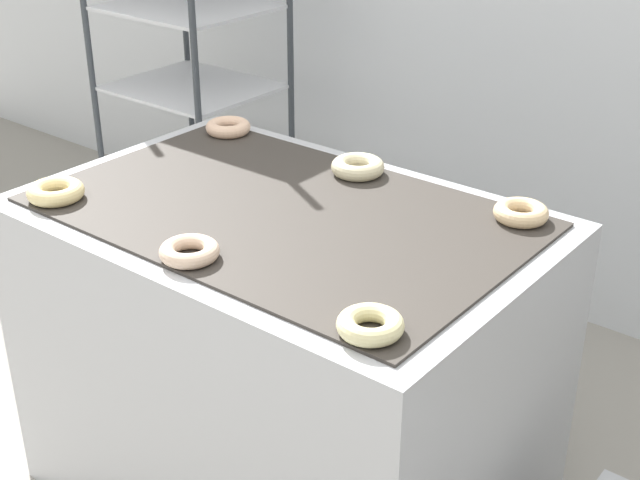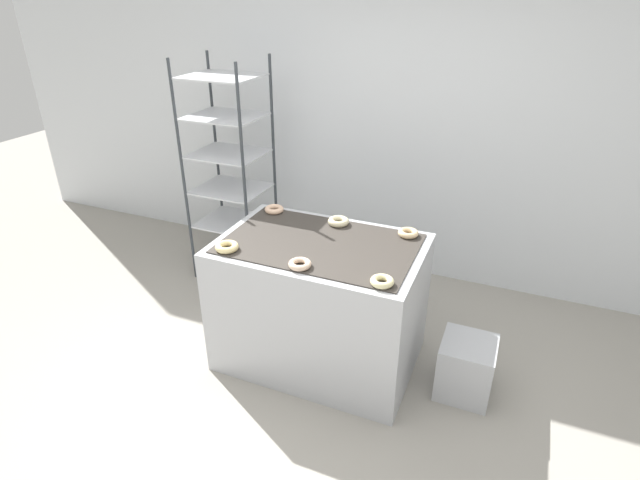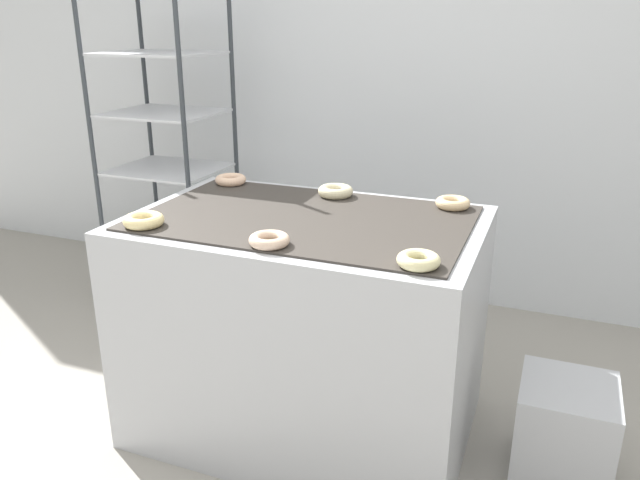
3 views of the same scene
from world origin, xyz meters
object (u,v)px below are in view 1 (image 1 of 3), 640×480
at_px(donut_near_right, 370,325).
at_px(donut_far_right, 521,213).
at_px(fryer_machine, 285,362).
at_px(baking_rack_cart, 190,49).
at_px(donut_near_center, 189,251).
at_px(donut_far_center, 358,167).
at_px(donut_far_left, 228,127).
at_px(donut_near_left, 56,192).

height_order(donut_near_right, donut_far_right, same).
height_order(fryer_machine, baking_rack_cart, baking_rack_cart).
xyz_separation_m(donut_near_right, donut_far_right, (-0.01, 0.63, 0.00)).
height_order(donut_near_center, donut_far_center, donut_far_center).
bearing_deg(donut_far_left, donut_near_center, -52.13).
relative_size(fryer_machine, donut_far_right, 9.77).
bearing_deg(donut_far_right, donut_near_right, -88.90).
relative_size(baking_rack_cart, donut_near_center, 14.00).
bearing_deg(donut_near_right, donut_near_left, 179.06).
xyz_separation_m(baking_rack_cart, donut_far_center, (1.16, -0.51, -0.03)).
bearing_deg(baking_rack_cart, donut_near_center, -44.10).
xyz_separation_m(baking_rack_cart, donut_far_left, (0.67, -0.49, -0.03)).
bearing_deg(donut_near_left, donut_near_center, -1.83).
distance_m(baking_rack_cart, donut_near_right, 2.00).
distance_m(donut_near_center, donut_near_right, 0.49).
bearing_deg(donut_near_left, donut_near_right, -0.94).
height_order(donut_near_right, donut_far_center, donut_far_center).
bearing_deg(donut_far_center, donut_far_left, 177.95).
xyz_separation_m(baking_rack_cart, donut_far_right, (1.64, -0.50, -0.03)).
xyz_separation_m(baking_rack_cart, donut_near_left, (0.67, -1.11, -0.03)).
height_order(fryer_machine, donut_near_left, donut_near_left).
relative_size(donut_near_left, donut_near_center, 1.07).
height_order(baking_rack_cart, donut_near_right, baking_rack_cart).
bearing_deg(donut_far_center, donut_near_right, -51.89).
bearing_deg(donut_near_right, donut_far_right, 91.10).
relative_size(donut_near_right, donut_far_center, 0.91).
relative_size(donut_near_right, donut_far_left, 0.97).
height_order(donut_near_left, donut_near_center, donut_near_left).
bearing_deg(fryer_machine, donut_far_center, 88.39).
height_order(fryer_machine, donut_near_right, donut_near_right).
bearing_deg(donut_near_right, donut_far_center, 128.11).
relative_size(fryer_machine, donut_near_right, 9.91).
height_order(donut_near_left, donut_far_left, donut_near_left).
relative_size(baking_rack_cart, donut_far_center, 13.00).
distance_m(donut_near_center, donut_far_center, 0.62).
relative_size(donut_near_center, donut_far_center, 0.93).
relative_size(baking_rack_cart, donut_far_right, 14.16).
relative_size(donut_far_left, donut_far_center, 0.94).
distance_m(baking_rack_cart, donut_near_center, 1.62).
bearing_deg(donut_far_left, donut_near_left, -89.93).
distance_m(donut_near_right, donut_far_left, 1.17).
xyz_separation_m(donut_near_left, donut_far_right, (0.97, 0.62, -0.00)).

